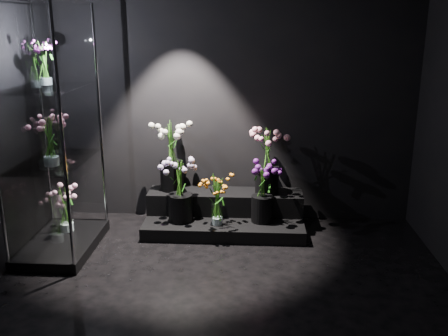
{
  "coord_description": "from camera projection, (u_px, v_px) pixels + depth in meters",
  "views": [
    {
      "loc": [
        0.22,
        -3.46,
        2.17
      ],
      "look_at": [
        -0.05,
        1.2,
        0.81
      ],
      "focal_mm": 40.0,
      "sensor_mm": 36.0,
      "label": 1
    }
  ],
  "objects": [
    {
      "name": "display_case",
      "position": [
        52.0,
        133.0,
        4.67
      ],
      "size": [
        0.64,
        1.07,
        2.36
      ],
      "color": "black",
      "rests_on": "floor"
    },
    {
      "name": "bouquet_case_base_pink",
      "position": [
        65.0,
        208.0,
        5.09
      ],
      "size": [
        0.36,
        0.36,
        0.47
      ],
      "rotation": [
        0.0,
        0.0,
        -0.26
      ],
      "color": "white",
      "rests_on": "display_case"
    },
    {
      "name": "wall_front",
      "position": [
        183.0,
        268.0,
        1.63
      ],
      "size": [
        4.0,
        0.0,
        4.0
      ],
      "primitive_type": "plane",
      "rotation": [
        -1.57,
        0.0,
        0.0
      ],
      "color": "black",
      "rests_on": "floor"
    },
    {
      "name": "wall_back",
      "position": [
        233.0,
        97.0,
        5.47
      ],
      "size": [
        4.0,
        0.0,
        4.0
      ],
      "primitive_type": "plane",
      "rotation": [
        1.57,
        0.0,
        0.0
      ],
      "color": "black",
      "rests_on": "floor"
    },
    {
      "name": "floor",
      "position": [
        222.0,
        309.0,
        3.94
      ],
      "size": [
        4.0,
        4.0,
        0.0
      ],
      "primitive_type": "plane",
      "color": "black",
      "rests_on": "ground"
    },
    {
      "name": "bouquet_lilac",
      "position": [
        180.0,
        188.0,
        5.24
      ],
      "size": [
        0.41,
        0.41,
        0.67
      ],
      "rotation": [
        0.0,
        0.0,
        -0.21
      ],
      "color": "black",
      "rests_on": "display_riser"
    },
    {
      "name": "bouquet_purple",
      "position": [
        262.0,
        189.0,
        5.22
      ],
      "size": [
        0.37,
        0.37,
        0.67
      ],
      "rotation": [
        0.0,
        0.0,
        -0.28
      ],
      "color": "black",
      "rests_on": "display_riser"
    },
    {
      "name": "bouquet_cream_roses",
      "position": [
        171.0,
        151.0,
        5.47
      ],
      "size": [
        0.49,
        0.49,
        0.78
      ],
      "rotation": [
        0.0,
        0.0,
        -0.36
      ],
      "color": "black",
      "rests_on": "display_riser"
    },
    {
      "name": "bouquet_case_pink",
      "position": [
        50.0,
        139.0,
        4.5
      ],
      "size": [
        0.36,
        0.36,
        0.48
      ],
      "rotation": [
        0.0,
        0.0,
        -0.38
      ],
      "color": "white",
      "rests_on": "display_case"
    },
    {
      "name": "bouquet_case_magenta",
      "position": [
        45.0,
        62.0,
        4.61
      ],
      "size": [
        0.28,
        0.28,
        0.42
      ],
      "rotation": [
        0.0,
        0.0,
        0.26
      ],
      "color": "white",
      "rests_on": "display_case"
    },
    {
      "name": "display_riser",
      "position": [
        225.0,
        214.0,
        5.49
      ],
      "size": [
        1.7,
        0.76,
        0.38
      ],
      "color": "black",
      "rests_on": "floor"
    },
    {
      "name": "bouquet_pink_roses",
      "position": [
        268.0,
        157.0,
        5.38
      ],
      "size": [
        0.39,
        0.39,
        0.73
      ],
      "rotation": [
        0.0,
        0.0,
        0.05
      ],
      "color": "black",
      "rests_on": "display_riser"
    },
    {
      "name": "bouquet_orange_bells",
      "position": [
        217.0,
        199.0,
        5.16
      ],
      "size": [
        0.35,
        0.35,
        0.55
      ],
      "rotation": [
        0.0,
        0.0,
        0.41
      ],
      "color": "white",
      "rests_on": "display_riser"
    }
  ]
}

